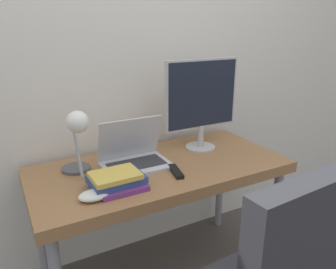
% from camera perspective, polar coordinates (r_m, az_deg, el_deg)
% --- Properties ---
extents(wall_back, '(8.00, 0.05, 2.60)m').
position_cam_1_polar(wall_back, '(2.00, -6.75, 13.81)').
color(wall_back, silver).
rests_on(wall_back, ground_plane).
extents(desk, '(1.38, 0.66, 0.74)m').
position_cam_1_polar(desk, '(1.82, -1.31, -7.34)').
color(desk, '#996B42').
rests_on(desk, ground_plane).
extents(laptop, '(0.35, 0.25, 0.26)m').
position_cam_1_polar(laptop, '(1.78, -5.92, -3.76)').
color(laptop, silver).
rests_on(laptop, desk).
extents(monitor, '(0.48, 0.18, 0.54)m').
position_cam_1_polar(monitor, '(1.95, 5.87, 6.16)').
color(monitor, '#B7B7BC').
rests_on(monitor, desk).
extents(desk_lamp, '(0.15, 0.26, 0.35)m').
position_cam_1_polar(desk_lamp, '(1.63, -15.54, 0.04)').
color(desk_lamp, '#4C4C51').
rests_on(desk_lamp, desk).
extents(book_stack, '(0.26, 0.20, 0.08)m').
position_cam_1_polar(book_stack, '(1.56, -8.82, -7.89)').
color(book_stack, '#753384').
rests_on(book_stack, desk).
extents(tv_remote, '(0.07, 0.16, 0.02)m').
position_cam_1_polar(tv_remote, '(1.69, 1.37, -6.43)').
color(tv_remote, black).
rests_on(tv_remote, desk).
extents(media_remote, '(0.08, 0.18, 0.02)m').
position_cam_1_polar(media_remote, '(1.55, -9.28, -9.16)').
color(media_remote, '#4C4C51').
rests_on(media_remote, desk).
extents(game_controller, '(0.14, 0.10, 0.04)m').
position_cam_1_polar(game_controller, '(1.49, -12.67, -10.24)').
color(game_controller, white).
rests_on(game_controller, desk).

